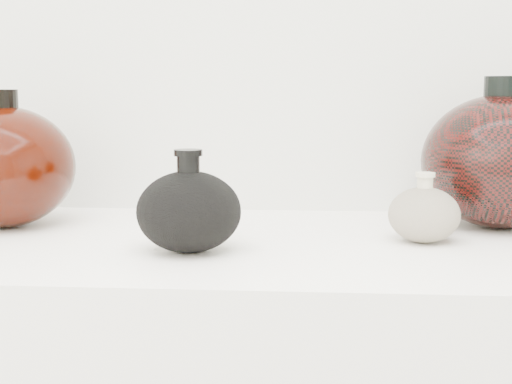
# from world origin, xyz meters

# --- Properties ---
(black_gourd_vase) EXTENTS (0.13, 0.13, 0.13)m
(black_gourd_vase) POSITION_xyz_m (-0.07, 0.87, 0.95)
(black_gourd_vase) COLOR black
(black_gourd_vase) RESTS_ON display_counter
(cream_gourd_vase) EXTENTS (0.12, 0.12, 0.10)m
(cream_gourd_vase) POSITION_xyz_m (0.24, 0.96, 0.94)
(cream_gourd_vase) COLOR beige
(cream_gourd_vase) RESTS_ON display_counter
(left_round_pot) EXTENTS (0.28, 0.28, 0.21)m
(left_round_pot) POSITION_xyz_m (-0.38, 1.02, 0.99)
(left_round_pot) COLOR black
(left_round_pot) RESTS_ON display_counter
(right_round_pot) EXTENTS (0.26, 0.26, 0.23)m
(right_round_pot) POSITION_xyz_m (0.37, 1.07, 1.00)
(right_round_pot) COLOR black
(right_round_pot) RESTS_ON display_counter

